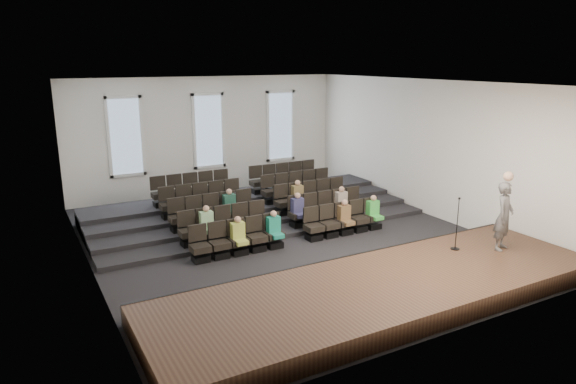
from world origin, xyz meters
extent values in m
plane|color=black|center=(0.00, 0.00, 0.00)|extent=(14.00, 14.00, 0.00)
cube|color=white|center=(0.00, 0.00, 5.01)|extent=(12.00, 14.00, 0.02)
cube|color=white|center=(0.00, 7.02, 2.50)|extent=(12.00, 0.04, 5.00)
cube|color=white|center=(0.00, -7.02, 2.50)|extent=(12.00, 0.04, 5.00)
cube|color=white|center=(-6.02, 0.00, 2.50)|extent=(0.04, 14.00, 5.00)
cube|color=white|center=(6.02, 0.00, 2.50)|extent=(0.04, 14.00, 5.00)
cube|color=#442D1D|center=(0.00, -5.10, 0.25)|extent=(11.80, 3.60, 0.50)
cube|color=black|center=(0.00, -3.33, 0.25)|extent=(11.80, 0.06, 0.52)
cube|color=black|center=(0.00, 2.33, 0.07)|extent=(11.80, 4.80, 0.15)
cube|color=black|center=(0.00, 2.85, 0.15)|extent=(11.80, 3.75, 0.30)
cube|color=black|center=(0.00, 3.38, 0.22)|extent=(11.80, 2.70, 0.45)
cube|color=black|center=(0.00, 3.90, 0.30)|extent=(11.80, 1.65, 0.60)
cube|color=black|center=(-3.13, -0.60, 0.10)|extent=(0.47, 0.43, 0.20)
cube|color=black|center=(-3.13, -0.60, 0.41)|extent=(0.55, 0.50, 0.19)
cube|color=black|center=(-3.13, -0.39, 0.82)|extent=(0.55, 0.08, 0.50)
cube|color=black|center=(-2.53, -0.60, 0.10)|extent=(0.47, 0.43, 0.20)
cube|color=black|center=(-2.53, -0.60, 0.41)|extent=(0.55, 0.50, 0.19)
cube|color=black|center=(-2.53, -0.39, 0.82)|extent=(0.55, 0.08, 0.50)
cube|color=black|center=(-1.93, -0.60, 0.10)|extent=(0.47, 0.43, 0.20)
cube|color=black|center=(-1.93, -0.60, 0.41)|extent=(0.55, 0.50, 0.19)
cube|color=black|center=(-1.93, -0.39, 0.82)|extent=(0.55, 0.08, 0.50)
cube|color=black|center=(-1.33, -0.60, 0.10)|extent=(0.47, 0.43, 0.20)
cube|color=black|center=(-1.33, -0.60, 0.41)|extent=(0.55, 0.50, 0.19)
cube|color=black|center=(-1.33, -0.39, 0.82)|extent=(0.55, 0.08, 0.50)
cube|color=black|center=(-0.73, -0.60, 0.10)|extent=(0.47, 0.43, 0.20)
cube|color=black|center=(-0.73, -0.60, 0.41)|extent=(0.55, 0.50, 0.19)
cube|color=black|center=(-0.73, -0.39, 0.82)|extent=(0.55, 0.08, 0.50)
cube|color=black|center=(0.73, -0.60, 0.10)|extent=(0.47, 0.43, 0.20)
cube|color=black|center=(0.73, -0.60, 0.41)|extent=(0.55, 0.50, 0.19)
cube|color=black|center=(0.73, -0.39, 0.82)|extent=(0.55, 0.08, 0.50)
cube|color=black|center=(1.33, -0.60, 0.10)|extent=(0.47, 0.43, 0.20)
cube|color=black|center=(1.33, -0.60, 0.41)|extent=(0.55, 0.50, 0.19)
cube|color=black|center=(1.33, -0.39, 0.82)|extent=(0.55, 0.08, 0.50)
cube|color=black|center=(1.93, -0.60, 0.10)|extent=(0.47, 0.43, 0.20)
cube|color=black|center=(1.93, -0.60, 0.41)|extent=(0.55, 0.50, 0.19)
cube|color=black|center=(1.93, -0.39, 0.82)|extent=(0.55, 0.08, 0.50)
cube|color=black|center=(2.53, -0.60, 0.10)|extent=(0.47, 0.43, 0.20)
cube|color=black|center=(2.53, -0.60, 0.41)|extent=(0.55, 0.50, 0.19)
cube|color=black|center=(2.53, -0.39, 0.82)|extent=(0.55, 0.08, 0.50)
cube|color=black|center=(3.13, -0.60, 0.10)|extent=(0.47, 0.43, 0.20)
cube|color=black|center=(3.13, -0.60, 0.41)|extent=(0.55, 0.50, 0.19)
cube|color=black|center=(3.13, -0.39, 0.82)|extent=(0.55, 0.08, 0.50)
cube|color=black|center=(-3.13, 0.45, 0.25)|extent=(0.47, 0.43, 0.20)
cube|color=black|center=(-3.13, 0.45, 0.56)|extent=(0.55, 0.50, 0.19)
cube|color=black|center=(-3.13, 0.66, 0.97)|extent=(0.55, 0.08, 0.50)
cube|color=black|center=(-2.53, 0.45, 0.25)|extent=(0.47, 0.43, 0.20)
cube|color=black|center=(-2.53, 0.45, 0.56)|extent=(0.55, 0.50, 0.19)
cube|color=black|center=(-2.53, 0.66, 0.97)|extent=(0.55, 0.08, 0.50)
cube|color=black|center=(-1.93, 0.45, 0.25)|extent=(0.47, 0.43, 0.20)
cube|color=black|center=(-1.93, 0.45, 0.56)|extent=(0.55, 0.50, 0.19)
cube|color=black|center=(-1.93, 0.66, 0.97)|extent=(0.55, 0.08, 0.50)
cube|color=black|center=(-1.33, 0.45, 0.25)|extent=(0.47, 0.43, 0.20)
cube|color=black|center=(-1.33, 0.45, 0.56)|extent=(0.55, 0.50, 0.19)
cube|color=black|center=(-1.33, 0.66, 0.97)|extent=(0.55, 0.08, 0.50)
cube|color=black|center=(-0.73, 0.45, 0.25)|extent=(0.47, 0.43, 0.20)
cube|color=black|center=(-0.73, 0.45, 0.56)|extent=(0.55, 0.50, 0.19)
cube|color=black|center=(-0.73, 0.66, 0.97)|extent=(0.55, 0.08, 0.50)
cube|color=black|center=(0.73, 0.45, 0.25)|extent=(0.47, 0.43, 0.20)
cube|color=black|center=(0.73, 0.45, 0.56)|extent=(0.55, 0.50, 0.19)
cube|color=black|center=(0.73, 0.66, 0.97)|extent=(0.55, 0.08, 0.50)
cube|color=black|center=(1.33, 0.45, 0.25)|extent=(0.47, 0.43, 0.20)
cube|color=black|center=(1.33, 0.45, 0.56)|extent=(0.55, 0.50, 0.19)
cube|color=black|center=(1.33, 0.66, 0.97)|extent=(0.55, 0.08, 0.50)
cube|color=black|center=(1.93, 0.45, 0.25)|extent=(0.47, 0.43, 0.20)
cube|color=black|center=(1.93, 0.45, 0.56)|extent=(0.55, 0.50, 0.19)
cube|color=black|center=(1.93, 0.66, 0.97)|extent=(0.55, 0.08, 0.50)
cube|color=black|center=(2.53, 0.45, 0.25)|extent=(0.47, 0.43, 0.20)
cube|color=black|center=(2.53, 0.45, 0.56)|extent=(0.55, 0.50, 0.19)
cube|color=black|center=(2.53, 0.66, 0.97)|extent=(0.55, 0.08, 0.50)
cube|color=black|center=(3.13, 0.45, 0.25)|extent=(0.47, 0.43, 0.20)
cube|color=black|center=(3.13, 0.45, 0.56)|extent=(0.55, 0.50, 0.19)
cube|color=black|center=(3.13, 0.66, 0.97)|extent=(0.55, 0.08, 0.50)
cube|color=black|center=(-3.13, 1.50, 0.40)|extent=(0.47, 0.42, 0.20)
cube|color=black|center=(-3.13, 1.50, 0.71)|extent=(0.55, 0.50, 0.19)
cube|color=black|center=(-3.13, 1.71, 1.12)|extent=(0.55, 0.08, 0.50)
cube|color=black|center=(-2.53, 1.50, 0.40)|extent=(0.47, 0.42, 0.20)
cube|color=black|center=(-2.53, 1.50, 0.71)|extent=(0.55, 0.50, 0.19)
cube|color=black|center=(-2.53, 1.71, 1.12)|extent=(0.55, 0.08, 0.50)
cube|color=black|center=(-1.93, 1.50, 0.40)|extent=(0.47, 0.42, 0.20)
cube|color=black|center=(-1.93, 1.50, 0.71)|extent=(0.55, 0.50, 0.19)
cube|color=black|center=(-1.93, 1.71, 1.12)|extent=(0.55, 0.08, 0.50)
cube|color=black|center=(-1.33, 1.50, 0.40)|extent=(0.47, 0.42, 0.20)
cube|color=black|center=(-1.33, 1.50, 0.71)|extent=(0.55, 0.50, 0.19)
cube|color=black|center=(-1.33, 1.71, 1.12)|extent=(0.55, 0.08, 0.50)
cube|color=black|center=(-0.73, 1.50, 0.40)|extent=(0.47, 0.42, 0.20)
cube|color=black|center=(-0.73, 1.50, 0.71)|extent=(0.55, 0.50, 0.19)
cube|color=black|center=(-0.73, 1.71, 1.12)|extent=(0.55, 0.08, 0.50)
cube|color=black|center=(0.73, 1.50, 0.40)|extent=(0.47, 0.42, 0.20)
cube|color=black|center=(0.73, 1.50, 0.71)|extent=(0.55, 0.50, 0.19)
cube|color=black|center=(0.73, 1.71, 1.12)|extent=(0.55, 0.08, 0.50)
cube|color=black|center=(1.33, 1.50, 0.40)|extent=(0.47, 0.42, 0.20)
cube|color=black|center=(1.33, 1.50, 0.71)|extent=(0.55, 0.50, 0.19)
cube|color=black|center=(1.33, 1.71, 1.12)|extent=(0.55, 0.08, 0.50)
cube|color=black|center=(1.93, 1.50, 0.40)|extent=(0.47, 0.42, 0.20)
cube|color=black|center=(1.93, 1.50, 0.71)|extent=(0.55, 0.50, 0.19)
cube|color=black|center=(1.93, 1.71, 1.12)|extent=(0.55, 0.08, 0.50)
cube|color=black|center=(2.53, 1.50, 0.40)|extent=(0.47, 0.42, 0.20)
cube|color=black|center=(2.53, 1.50, 0.71)|extent=(0.55, 0.50, 0.19)
cube|color=black|center=(2.53, 1.71, 1.12)|extent=(0.55, 0.08, 0.50)
cube|color=black|center=(3.13, 1.50, 0.40)|extent=(0.47, 0.42, 0.20)
cube|color=black|center=(3.13, 1.50, 0.71)|extent=(0.55, 0.50, 0.19)
cube|color=black|center=(3.13, 1.71, 1.12)|extent=(0.55, 0.08, 0.50)
cube|color=black|center=(-3.13, 2.55, 0.55)|extent=(0.47, 0.42, 0.20)
cube|color=black|center=(-3.13, 2.55, 0.86)|extent=(0.55, 0.50, 0.19)
cube|color=black|center=(-3.13, 2.76, 1.27)|extent=(0.55, 0.08, 0.50)
cube|color=black|center=(-2.53, 2.55, 0.55)|extent=(0.47, 0.42, 0.20)
cube|color=black|center=(-2.53, 2.55, 0.86)|extent=(0.55, 0.50, 0.19)
cube|color=black|center=(-2.53, 2.76, 1.27)|extent=(0.55, 0.08, 0.50)
cube|color=black|center=(-1.93, 2.55, 0.55)|extent=(0.47, 0.42, 0.20)
cube|color=black|center=(-1.93, 2.55, 0.86)|extent=(0.55, 0.50, 0.19)
cube|color=black|center=(-1.93, 2.76, 1.27)|extent=(0.55, 0.08, 0.50)
cube|color=black|center=(-1.33, 2.55, 0.55)|extent=(0.47, 0.42, 0.20)
cube|color=black|center=(-1.33, 2.55, 0.86)|extent=(0.55, 0.50, 0.19)
cube|color=black|center=(-1.33, 2.76, 1.27)|extent=(0.55, 0.08, 0.50)
cube|color=black|center=(-0.73, 2.55, 0.55)|extent=(0.47, 0.42, 0.20)
cube|color=black|center=(-0.73, 2.55, 0.86)|extent=(0.55, 0.50, 0.19)
cube|color=black|center=(-0.73, 2.76, 1.27)|extent=(0.55, 0.08, 0.50)
cube|color=black|center=(0.73, 2.55, 0.55)|extent=(0.47, 0.42, 0.20)
cube|color=black|center=(0.73, 2.55, 0.86)|extent=(0.55, 0.50, 0.19)
cube|color=black|center=(0.73, 2.76, 1.27)|extent=(0.55, 0.08, 0.50)
cube|color=black|center=(1.33, 2.55, 0.55)|extent=(0.47, 0.42, 0.20)
cube|color=black|center=(1.33, 2.55, 0.86)|extent=(0.55, 0.50, 0.19)
cube|color=black|center=(1.33, 2.76, 1.27)|extent=(0.55, 0.08, 0.50)
cube|color=black|center=(1.93, 2.55, 0.55)|extent=(0.47, 0.42, 0.20)
cube|color=black|center=(1.93, 2.55, 0.86)|extent=(0.55, 0.50, 0.19)
cube|color=black|center=(1.93, 2.76, 1.27)|extent=(0.55, 0.08, 0.50)
cube|color=black|center=(2.53, 2.55, 0.55)|extent=(0.47, 0.42, 0.20)
cube|color=black|center=(2.53, 2.55, 0.86)|extent=(0.55, 0.50, 0.19)
cube|color=black|center=(2.53, 2.76, 1.27)|extent=(0.55, 0.08, 0.50)
cube|color=black|center=(3.13, 2.55, 0.55)|extent=(0.47, 0.42, 0.20)
cube|color=black|center=(3.13, 2.55, 0.86)|extent=(0.55, 0.50, 0.19)
cube|color=black|center=(3.13, 2.76, 1.27)|extent=(0.55, 0.08, 0.50)
cube|color=black|center=(-3.13, 3.60, 0.70)|extent=(0.47, 0.42, 0.20)
cube|color=black|center=(-3.13, 3.60, 1.01)|extent=(0.55, 0.50, 0.19)
cube|color=black|center=(-3.13, 3.81, 1.42)|extent=(0.55, 0.08, 0.50)
cube|color=black|center=(-2.53, 3.60, 0.70)|extent=(0.47, 0.42, 0.20)
cube|color=black|center=(-2.53, 3.60, 1.01)|extent=(0.55, 0.50, 0.19)
cube|color=black|center=(-2.53, 3.81, 1.42)|extent=(0.55, 0.08, 0.50)
cube|color=black|center=(-1.93, 3.60, 0.70)|extent=(0.47, 0.42, 0.20)
cube|color=black|center=(-1.93, 3.60, 1.01)|extent=(0.55, 0.50, 0.19)
cube|color=black|center=(-1.93, 3.81, 1.42)|extent=(0.55, 0.08, 0.50)
cube|color=black|center=(-1.33, 3.60, 0.70)|extent=(0.47, 0.42, 0.20)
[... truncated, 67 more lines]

